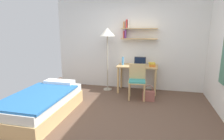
{
  "coord_description": "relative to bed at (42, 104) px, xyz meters",
  "views": [
    {
      "loc": [
        0.7,
        -3.29,
        1.72
      ],
      "look_at": [
        -0.2,
        0.51,
        0.85
      ],
      "focal_mm": 30.0,
      "sensor_mm": 36.0,
      "label": 1
    }
  ],
  "objects": [
    {
      "name": "bed",
      "position": [
        0.0,
        0.0,
        0.0
      ],
      "size": [
        0.99,
        1.84,
        0.54
      ],
      "color": "tan",
      "rests_on": "ground_plane"
    },
    {
      "name": "desk",
      "position": [
        1.69,
        1.91,
        0.36
      ],
      "size": [
        1.07,
        0.56,
        0.74
      ],
      "color": "tan",
      "rests_on": "ground_plane"
    },
    {
      "name": "desk_chair",
      "position": [
        1.74,
        1.41,
        0.24
      ],
      "size": [
        0.46,
        0.42,
        0.86
      ],
      "color": "tan",
      "rests_on": "ground_plane"
    },
    {
      "name": "standing_lamp",
      "position": [
        0.85,
        1.89,
        1.3
      ],
      "size": [
        0.41,
        0.41,
        1.74
      ],
      "color": "#B2A893",
      "rests_on": "ground_plane"
    },
    {
      "name": "water_bottle",
      "position": [
        1.29,
        1.9,
        0.61
      ],
      "size": [
        0.06,
        0.06,
        0.22
      ],
      "primitive_type": "cylinder",
      "color": "#4C99DB",
      "rests_on": "desk"
    },
    {
      "name": "book_stack",
      "position": [
        2.07,
        1.88,
        0.55
      ],
      "size": [
        0.2,
        0.23,
        0.1
      ],
      "color": "orange",
      "rests_on": "desk"
    },
    {
      "name": "handbag",
      "position": [
        2.04,
        1.29,
        -0.11
      ],
      "size": [
        0.29,
        0.13,
        0.39
      ],
      "color": "#99564C",
      "rests_on": "ground_plane"
    },
    {
      "name": "laptop",
      "position": [
        1.74,
        1.94,
        0.56
      ],
      "size": [
        0.32,
        0.23,
        0.23
      ],
      "color": "#2D2D33",
      "rests_on": "desk"
    },
    {
      "name": "wall_back",
      "position": [
        1.46,
        2.23,
        1.07
      ],
      "size": [
        4.4,
        0.27,
        2.6
      ],
      "color": "white",
      "rests_on": "ground_plane"
    },
    {
      "name": "ground_plane",
      "position": [
        1.46,
        0.21,
        -0.24
      ],
      "size": [
        5.28,
        5.28,
        0.0
      ],
      "primitive_type": "plane",
      "color": "brown"
    }
  ]
}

